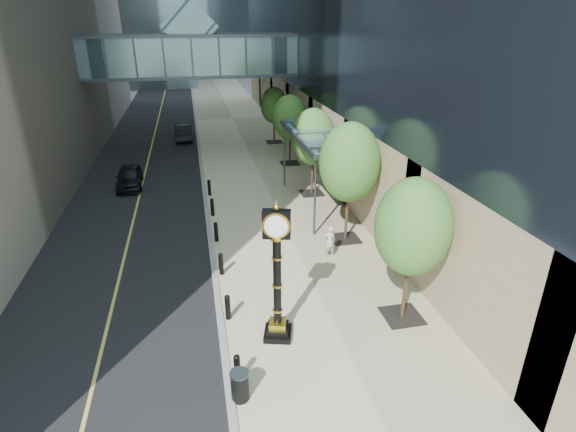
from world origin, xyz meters
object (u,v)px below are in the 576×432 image
object	(u,v)px
car_near	(129,177)
street_clock	(277,283)
pedestrian	(330,241)
trash_bin	(240,386)
car_far	(184,132)

from	to	relation	value
car_near	street_clock	bearing A→B (deg)	-71.29
street_clock	pedestrian	distance (m)	6.27
trash_bin	car_far	distance (m)	31.54
car_far	street_clock	bearing A→B (deg)	95.90
pedestrian	car_near	distance (m)	15.50
pedestrian	car_far	size ratio (longest dim) A/B	0.37
street_clock	car_near	size ratio (longest dim) A/B	1.26
street_clock	trash_bin	world-z (taller)	street_clock
trash_bin	pedestrian	size ratio (longest dim) A/B	0.59
street_clock	pedestrian	bearing A→B (deg)	71.67
street_clock	trash_bin	distance (m)	3.43
street_clock	car_near	xyz separation A→B (m)	(-6.59, 16.93, -1.52)
street_clock	pedestrian	world-z (taller)	street_clock
trash_bin	car_near	world-z (taller)	car_near
street_clock	car_far	world-z (taller)	street_clock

